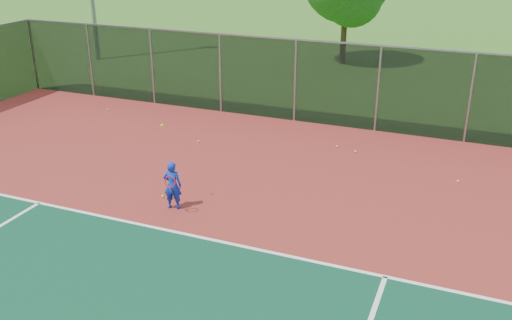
{
  "coord_description": "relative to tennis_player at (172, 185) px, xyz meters",
  "views": [
    {
      "loc": [
        3.26,
        -7.21,
        6.74
      ],
      "look_at": [
        -1.69,
        5.0,
        1.3
      ],
      "focal_mm": 40.0,
      "sensor_mm": 36.0,
      "label": 1
    }
  ],
  "objects": [
    {
      "name": "practice_ball_7",
      "position": [
        6.65,
        4.4,
        -0.61
      ],
      "size": [
        0.07,
        0.07,
        0.07
      ],
      "primitive_type": "sphere",
      "color": "yellow",
      "rests_on": "court_apron"
    },
    {
      "name": "tennis_player",
      "position": [
        0.0,
        0.0,
        0.0
      ],
      "size": [
        0.59,
        0.61,
        2.21
      ],
      "color": "#122BA8",
      "rests_on": "court_apron"
    },
    {
      "name": "practice_ball_8",
      "position": [
        -6.56,
        6.33,
        -0.61
      ],
      "size": [
        0.07,
        0.07,
        0.07
      ],
      "primitive_type": "sphere",
      "color": "yellow",
      "rests_on": "court_apron"
    },
    {
      "name": "practice_ball_4",
      "position": [
        2.8,
        5.78,
        -0.61
      ],
      "size": [
        0.07,
        0.07,
        0.07
      ],
      "primitive_type": "sphere",
      "color": "yellow",
      "rests_on": "court_apron"
    },
    {
      "name": "practice_ball_6",
      "position": [
        -1.61,
        4.5,
        -0.61
      ],
      "size": [
        0.07,
        0.07,
        0.07
      ],
      "primitive_type": "sphere",
      "color": "yellow",
      "rests_on": "court_apron"
    },
    {
      "name": "fence_back",
      "position": [
        3.6,
        7.91,
        0.9
      ],
      "size": [
        30.0,
        0.06,
        3.03
      ],
      "color": "black",
      "rests_on": "court_apron"
    },
    {
      "name": "court_apron",
      "position": [
        3.6,
        -2.09,
        -0.66
      ],
      "size": [
        30.0,
        20.0,
        0.02
      ],
      "primitive_type": "cube",
      "color": "maroon",
      "rests_on": "ground"
    },
    {
      "name": "practice_ball_2",
      "position": [
        3.45,
        5.56,
        -0.61
      ],
      "size": [
        0.07,
        0.07,
        0.07
      ],
      "primitive_type": "sphere",
      "color": "yellow",
      "rests_on": "court_apron"
    },
    {
      "name": "practice_ball_3",
      "position": [
        -0.58,
        0.43,
        -0.61
      ],
      "size": [
        0.07,
        0.07,
        0.07
      ],
      "primitive_type": "sphere",
      "color": "yellow",
      "rests_on": "court_apron"
    }
  ]
}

